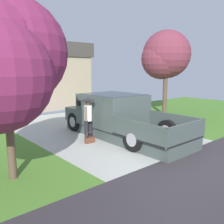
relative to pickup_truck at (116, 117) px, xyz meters
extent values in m
cube|color=#B3B6AC|center=(-0.39, 1.50, -0.79)|extent=(5.20, 9.00, 0.06)
cube|color=#4C802C|center=(8.21, 1.50, -0.79)|extent=(12.00, 9.00, 0.06)
cube|color=#424E4B|center=(0.00, -0.50, -0.55)|extent=(1.88, 5.54, 0.42)
cube|color=#424E4B|center=(0.00, 0.20, 0.27)|extent=(2.03, 2.33, 1.23)
cube|color=#1E2833|center=(0.00, 0.20, 0.64)|extent=(1.78, 2.14, 0.52)
cube|color=#424E4B|center=(0.01, 1.82, -0.06)|extent=(2.02, 0.91, 0.56)
cube|color=black|center=(-0.01, -2.11, -0.31)|extent=(2.03, 2.31, 0.06)
cube|color=#424E4B|center=(-0.99, -2.11, -0.03)|extent=(0.07, 2.31, 0.62)
cube|color=#424E4B|center=(0.97, -2.11, -0.03)|extent=(0.07, 2.31, 0.62)
cube|color=#424E4B|center=(-0.01, -3.23, -0.03)|extent=(2.02, 0.07, 0.62)
cube|color=black|center=(-1.11, 1.02, 0.55)|extent=(0.10, 0.18, 0.20)
cylinder|color=black|center=(-0.87, 1.68, -0.36)|extent=(0.26, 0.80, 0.80)
cylinder|color=#9E9EA3|center=(-0.87, 1.68, -0.36)|extent=(0.28, 0.44, 0.44)
cylinder|color=black|center=(0.89, 1.68, -0.36)|extent=(0.26, 0.80, 0.80)
cylinder|color=#9E9EA3|center=(0.89, 1.68, -0.36)|extent=(0.28, 0.44, 0.44)
cylinder|color=black|center=(-0.89, -1.88, -0.36)|extent=(0.26, 0.80, 0.80)
cylinder|color=#9E9EA3|center=(-0.89, -1.88, -0.36)|extent=(0.28, 0.44, 0.44)
cylinder|color=black|center=(0.87, -1.88, -0.36)|extent=(0.26, 0.80, 0.80)
cylinder|color=#9E9EA3|center=(0.87, -1.88, -0.36)|extent=(0.28, 0.44, 0.44)
cylinder|color=black|center=(-1.52, -0.10, -0.35)|extent=(0.14, 0.14, 0.81)
cylinder|color=black|center=(-1.22, 0.07, -0.35)|extent=(0.14, 0.14, 0.81)
cylinder|color=silver|center=(-1.37, -0.02, 0.31)|extent=(0.29, 0.29, 0.57)
cylinder|color=brown|center=(-1.52, -0.10, 0.26)|extent=(0.09, 0.09, 0.60)
cylinder|color=brown|center=(-1.22, 0.07, 0.26)|extent=(0.09, 0.09, 0.60)
sphere|color=brown|center=(-1.37, -0.02, 0.72)|extent=(0.22, 0.22, 0.22)
cylinder|color=#232328|center=(-1.37, -0.02, 0.77)|extent=(0.50, 0.50, 0.01)
cone|color=#232328|center=(-1.37, -0.02, 0.83)|extent=(0.23, 0.23, 0.12)
cube|color=brown|center=(-1.44, -0.19, -0.66)|extent=(0.37, 0.16, 0.20)
torus|color=brown|center=(-1.44, -0.19, -0.51)|extent=(0.33, 0.02, 0.33)
cube|color=tan|center=(-0.91, 9.35, 0.96)|extent=(9.28, 5.12, 3.44)
cube|color=#423D38|center=(-0.91, 9.35, 3.15)|extent=(9.65, 5.32, 0.93)
cube|color=silver|center=(-1.40, 6.76, 0.33)|extent=(2.65, 0.06, 2.19)
cylinder|color=brown|center=(-4.57, -1.34, 0.15)|extent=(0.19, 0.19, 1.82)
sphere|color=#76244A|center=(-4.28, -1.06, 2.28)|extent=(2.62, 2.62, 2.62)
cylinder|color=brown|center=(5.04, 1.44, 0.51)|extent=(0.24, 0.24, 2.54)
sphere|color=brown|center=(5.07, 1.77, 2.46)|extent=(2.33, 2.33, 2.33)
sphere|color=brown|center=(5.34, 1.65, 2.72)|extent=(2.73, 2.73, 2.73)
camera|label=1|loc=(-6.41, -7.20, 1.88)|focal=39.26mm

